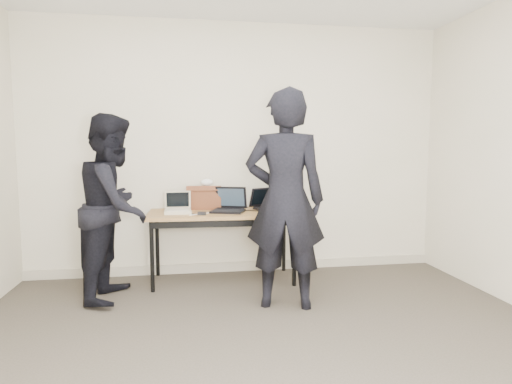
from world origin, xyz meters
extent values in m
cube|color=#433C33|center=(0.00, 0.00, -0.03)|extent=(4.50, 4.50, 0.05)
cube|color=beige|center=(0.00, 2.27, 1.35)|extent=(4.50, 0.05, 2.70)
cube|color=olive|center=(-0.19, 1.92, 0.70)|extent=(1.51, 0.68, 0.03)
cylinder|color=black|center=(-0.89, 1.67, 0.34)|extent=(0.04, 0.04, 0.68)
cylinder|color=black|center=(0.49, 1.64, 0.34)|extent=(0.04, 0.04, 0.68)
cylinder|color=black|center=(-0.88, 2.20, 0.34)|extent=(0.04, 0.04, 0.68)
cylinder|color=black|center=(0.50, 2.17, 0.34)|extent=(0.04, 0.04, 0.68)
cube|color=black|center=(-0.20, 1.64, 0.64)|extent=(1.40, 0.05, 0.06)
cube|color=beige|center=(-0.64, 1.89, 0.74)|extent=(0.27, 0.22, 0.03)
cube|color=beige|center=(-0.64, 1.86, 0.75)|extent=(0.22, 0.13, 0.01)
cube|color=beige|center=(-0.65, 2.02, 0.84)|extent=(0.26, 0.05, 0.18)
cube|color=black|center=(-0.65, 2.01, 0.84)|extent=(0.23, 0.03, 0.15)
cube|color=beige|center=(-0.65, 2.00, 0.75)|extent=(0.24, 0.02, 0.01)
cube|color=black|center=(-0.15, 1.87, 0.73)|extent=(0.38, 0.33, 0.02)
cube|color=black|center=(-0.16, 1.84, 0.74)|extent=(0.29, 0.21, 0.01)
cube|color=black|center=(-0.10, 2.01, 0.85)|extent=(0.33, 0.17, 0.23)
cube|color=#26333F|center=(-0.10, 2.01, 0.86)|extent=(0.28, 0.14, 0.19)
cube|color=black|center=(-0.11, 1.98, 0.74)|extent=(0.28, 0.11, 0.02)
cube|color=black|center=(0.32, 2.00, 0.73)|extent=(0.37, 0.33, 0.02)
cube|color=black|center=(0.33, 1.98, 0.74)|extent=(0.28, 0.22, 0.01)
cube|color=black|center=(0.25, 2.13, 0.84)|extent=(0.30, 0.20, 0.20)
cube|color=black|center=(0.26, 2.12, 0.84)|extent=(0.26, 0.17, 0.17)
cube|color=black|center=(0.27, 2.10, 0.74)|extent=(0.25, 0.13, 0.01)
cube|color=brown|center=(-0.37, 2.14, 0.84)|extent=(0.38, 0.20, 0.24)
cube|color=brown|center=(-0.38, 2.08, 0.94)|extent=(0.37, 0.11, 0.07)
cube|color=brown|center=(-0.21, 2.12, 0.82)|extent=(0.03, 0.10, 0.02)
ellipsoid|color=white|center=(-0.34, 2.14, 1.00)|extent=(0.14, 0.11, 0.08)
cube|color=black|center=(0.44, 2.10, 0.79)|extent=(0.27, 0.24, 0.15)
cube|color=black|center=(-0.41, 1.74, 0.73)|extent=(0.09, 0.06, 0.03)
cube|color=black|center=(-0.62, 1.89, 0.72)|extent=(0.27, 0.21, 0.01)
cube|color=black|center=(-0.03, 2.14, 0.72)|extent=(0.25, 0.04, 0.01)
cube|color=black|center=(0.11, 1.91, 0.72)|extent=(0.31, 0.14, 0.01)
cube|color=silver|center=(-0.41, 1.79, 0.72)|extent=(0.25, 0.15, 0.01)
cube|color=black|center=(0.33, 1.96, 0.72)|extent=(0.14, 0.23, 0.01)
cube|color=silver|center=(-0.19, 1.80, 0.72)|extent=(0.21, 0.14, 0.01)
imported|color=black|center=(0.27, 1.13, 0.93)|extent=(0.77, 0.60, 1.86)
imported|color=black|center=(-1.21, 1.60, 0.84)|extent=(0.74, 0.89, 1.67)
cube|color=#B7AD97|center=(0.00, 2.23, 0.05)|extent=(4.50, 0.03, 0.10)
camera|label=1|loc=(-0.53, -2.40, 1.38)|focal=30.00mm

